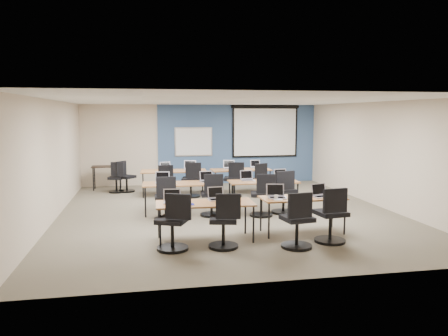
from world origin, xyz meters
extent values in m
cube|color=#6B6354|center=(0.00, 0.00, 0.00)|extent=(8.00, 9.00, 0.02)
cube|color=white|center=(0.00, 0.00, 2.70)|extent=(8.00, 9.00, 0.02)
cube|color=beige|center=(0.00, 4.50, 1.35)|extent=(8.00, 0.04, 2.70)
cube|color=beige|center=(0.00, -4.50, 1.35)|extent=(8.00, 0.04, 2.70)
cube|color=beige|center=(-4.00, 0.00, 1.35)|extent=(0.04, 9.00, 2.70)
cube|color=beige|center=(4.00, 0.00, 1.35)|extent=(0.04, 9.00, 2.70)
cube|color=#3D5977|center=(1.25, 4.47, 1.35)|extent=(5.50, 0.04, 2.70)
cube|color=#ADADAD|center=(-0.30, 4.43, 1.45)|extent=(1.28, 0.02, 0.98)
cube|color=white|center=(-0.30, 4.42, 1.45)|extent=(1.20, 0.02, 0.90)
cube|color=black|center=(2.20, 4.41, 1.80)|extent=(2.32, 0.03, 1.82)
cube|color=white|center=(2.20, 4.40, 1.76)|extent=(2.20, 0.02, 1.62)
cylinder|color=black|center=(2.20, 4.40, 2.64)|extent=(2.40, 0.10, 0.10)
cube|color=#9E662B|center=(-0.88, -2.28, 0.71)|extent=(1.83, 0.76, 0.03)
cylinder|color=black|center=(-1.74, -2.60, 0.35)|extent=(0.04, 0.04, 0.70)
cylinder|color=black|center=(-0.02, -2.60, 0.35)|extent=(0.04, 0.04, 0.70)
cylinder|color=black|center=(-1.74, -1.96, 0.35)|extent=(0.04, 0.04, 0.70)
cylinder|color=black|center=(-0.02, -1.96, 0.35)|extent=(0.04, 0.04, 0.70)
cube|color=#A8653E|center=(1.12, -2.11, 0.71)|extent=(1.68, 0.70, 0.03)
cylinder|color=black|center=(0.33, -2.40, 0.35)|extent=(0.04, 0.04, 0.70)
cylinder|color=black|center=(1.90, -2.40, 0.35)|extent=(0.04, 0.04, 0.70)
cylinder|color=black|center=(0.33, -1.82, 0.35)|extent=(0.04, 0.04, 0.70)
cylinder|color=black|center=(1.90, -1.82, 0.35)|extent=(0.04, 0.04, 0.70)
cube|color=brown|center=(-1.12, 0.14, 0.71)|extent=(1.84, 0.77, 0.03)
cylinder|color=black|center=(-1.97, -0.18, 0.35)|extent=(0.04, 0.04, 0.70)
cylinder|color=black|center=(-0.26, -0.18, 0.35)|extent=(0.04, 0.04, 0.70)
cylinder|color=black|center=(-1.97, 0.47, 0.35)|extent=(0.04, 0.04, 0.70)
cylinder|color=black|center=(-0.26, 0.47, 0.35)|extent=(0.04, 0.04, 0.70)
cube|color=brown|center=(0.92, 0.09, 0.71)|extent=(1.71, 0.71, 0.03)
cylinder|color=black|center=(0.13, -0.21, 0.35)|extent=(0.04, 0.04, 0.70)
cylinder|color=black|center=(1.72, -0.21, 0.35)|extent=(0.04, 0.04, 0.70)
cylinder|color=black|center=(0.13, 0.39, 0.35)|extent=(0.04, 0.04, 0.70)
cylinder|color=black|center=(1.72, 0.39, 0.35)|extent=(0.04, 0.04, 0.70)
cube|color=brown|center=(-1.12, 2.54, 0.71)|extent=(1.92, 0.80, 0.03)
cylinder|color=black|center=(-2.02, 2.20, 0.35)|extent=(0.04, 0.04, 0.70)
cylinder|color=black|center=(-0.22, 2.20, 0.35)|extent=(0.04, 0.04, 0.70)
cylinder|color=black|center=(-2.02, 2.88, 0.35)|extent=(0.04, 0.04, 0.70)
cylinder|color=black|center=(-0.22, 2.88, 0.35)|extent=(0.04, 0.04, 0.70)
cube|color=brown|center=(0.90, 2.48, 0.71)|extent=(1.78, 0.74, 0.03)
cylinder|color=black|center=(0.07, 2.17, 0.35)|extent=(0.04, 0.04, 0.70)
cylinder|color=black|center=(1.73, 2.17, 0.35)|extent=(0.04, 0.04, 0.70)
cylinder|color=black|center=(0.07, 2.79, 0.35)|extent=(0.04, 0.04, 0.70)
cylinder|color=black|center=(1.73, 2.79, 0.35)|extent=(0.04, 0.04, 0.70)
cube|color=#B3B3B6|center=(-1.48, -2.21, 0.74)|extent=(0.33, 0.24, 0.02)
cube|color=black|center=(-1.48, -2.23, 0.75)|extent=(0.28, 0.14, 0.00)
cube|color=#B3B3B6|center=(-1.48, -2.09, 0.87)|extent=(0.33, 0.06, 0.23)
cube|color=black|center=(-1.48, -2.09, 0.87)|extent=(0.29, 0.04, 0.18)
ellipsoid|color=white|center=(-1.26, -2.22, 0.74)|extent=(0.08, 0.10, 0.03)
cylinder|color=black|center=(-1.53, -2.74, 0.03)|extent=(0.56, 0.56, 0.05)
cylinder|color=black|center=(-1.53, -2.74, 0.25)|extent=(0.06, 0.06, 0.49)
cube|color=black|center=(-1.53, -2.74, 0.53)|extent=(0.49, 0.49, 0.08)
cube|color=black|center=(-1.44, -2.95, 0.81)|extent=(0.45, 0.06, 0.44)
cube|color=#B0B0B3|center=(-0.63, -2.09, 0.74)|extent=(0.32, 0.23, 0.02)
cube|color=black|center=(-0.63, -2.11, 0.75)|extent=(0.27, 0.14, 0.00)
cube|color=#B0B0B3|center=(-0.63, -1.96, 0.86)|extent=(0.32, 0.06, 0.22)
cube|color=black|center=(-0.63, -1.97, 0.86)|extent=(0.28, 0.04, 0.18)
ellipsoid|color=white|center=(-0.41, -2.31, 0.74)|extent=(0.07, 0.10, 0.03)
cylinder|color=black|center=(-0.63, -2.79, 0.03)|extent=(0.54, 0.54, 0.05)
cylinder|color=black|center=(-0.63, -2.79, 0.24)|extent=(0.06, 0.06, 0.48)
cube|color=black|center=(-0.63, -2.79, 0.52)|extent=(0.48, 0.48, 0.08)
cube|color=black|center=(-0.58, -3.00, 0.80)|extent=(0.43, 0.06, 0.44)
cube|color=#AAAAAA|center=(0.58, -2.13, 0.74)|extent=(0.36, 0.26, 0.02)
cube|color=black|center=(0.58, -2.15, 0.75)|extent=(0.30, 0.15, 0.00)
cube|color=#AAAAAA|center=(0.58, -1.99, 0.88)|extent=(0.36, 0.07, 0.25)
cube|color=black|center=(0.58, -2.00, 0.88)|extent=(0.31, 0.05, 0.20)
ellipsoid|color=white|center=(0.81, -2.38, 0.74)|extent=(0.06, 0.10, 0.03)
cylinder|color=black|center=(0.67, -3.03, 0.03)|extent=(0.56, 0.56, 0.05)
cylinder|color=black|center=(0.67, -3.03, 0.25)|extent=(0.06, 0.06, 0.49)
cube|color=black|center=(0.67, -3.03, 0.53)|extent=(0.49, 0.49, 0.08)
cube|color=black|center=(0.63, -3.25, 0.81)|extent=(0.45, 0.06, 0.44)
cube|color=#ACACAC|center=(1.48, -2.18, 0.74)|extent=(0.34, 0.25, 0.02)
cube|color=black|center=(1.48, -2.20, 0.75)|extent=(0.29, 0.14, 0.00)
cube|color=#ACACAC|center=(1.48, -2.04, 0.87)|extent=(0.34, 0.06, 0.24)
cube|color=black|center=(1.48, -2.05, 0.87)|extent=(0.30, 0.04, 0.19)
ellipsoid|color=white|center=(1.59, -2.31, 0.74)|extent=(0.09, 0.11, 0.03)
cylinder|color=black|center=(1.40, -2.81, 0.03)|extent=(0.58, 0.58, 0.05)
cylinder|color=black|center=(1.40, -2.81, 0.26)|extent=(0.06, 0.06, 0.51)
cube|color=black|center=(1.40, -2.81, 0.55)|extent=(0.51, 0.51, 0.08)
cube|color=black|center=(1.38, -3.05, 0.83)|extent=(0.47, 0.06, 0.44)
cube|color=silver|center=(-1.55, 0.25, 0.74)|extent=(0.34, 0.25, 0.02)
cube|color=black|center=(-1.55, 0.23, 0.75)|extent=(0.29, 0.15, 0.00)
cube|color=silver|center=(-1.55, 0.38, 0.87)|extent=(0.34, 0.06, 0.24)
cube|color=black|center=(-1.55, 0.37, 0.87)|extent=(0.30, 0.05, 0.19)
ellipsoid|color=white|center=(-1.25, 0.04, 0.74)|extent=(0.08, 0.11, 0.04)
cylinder|color=black|center=(-1.52, -0.51, 0.03)|extent=(0.54, 0.54, 0.05)
cylinder|color=black|center=(-1.52, -0.51, 0.24)|extent=(0.06, 0.06, 0.48)
cube|color=black|center=(-1.52, -0.51, 0.52)|extent=(0.48, 0.48, 0.08)
cube|color=black|center=(-1.52, -0.73, 0.80)|extent=(0.43, 0.06, 0.44)
cube|color=#B6B5BE|center=(-0.47, 0.19, 0.74)|extent=(0.34, 0.24, 0.02)
cube|color=black|center=(-0.47, 0.17, 0.75)|extent=(0.29, 0.14, 0.00)
cube|color=#B6B5BE|center=(-0.47, 0.32, 0.87)|extent=(0.34, 0.06, 0.23)
cube|color=black|center=(-0.47, 0.31, 0.87)|extent=(0.30, 0.04, 0.19)
ellipsoid|color=white|center=(-0.35, 0.17, 0.74)|extent=(0.08, 0.11, 0.04)
cylinder|color=black|center=(-0.44, -0.30, 0.03)|extent=(0.54, 0.54, 0.05)
cylinder|color=black|center=(-0.44, -0.30, 0.24)|extent=(0.06, 0.06, 0.48)
cube|color=black|center=(-0.44, -0.30, 0.52)|extent=(0.48, 0.48, 0.08)
cube|color=black|center=(-0.43, -0.52, 0.80)|extent=(0.44, 0.06, 0.44)
cube|color=#B7B7BB|center=(0.56, 0.23, 0.74)|extent=(0.32, 0.23, 0.02)
cube|color=black|center=(0.56, 0.21, 0.75)|extent=(0.27, 0.14, 0.00)
cube|color=#B7B7BB|center=(0.56, 0.36, 0.86)|extent=(0.32, 0.06, 0.22)
cube|color=black|center=(0.56, 0.35, 0.86)|extent=(0.28, 0.04, 0.18)
ellipsoid|color=white|center=(0.68, 0.04, 0.74)|extent=(0.08, 0.10, 0.03)
cylinder|color=black|center=(0.70, -0.54, 0.03)|extent=(0.54, 0.54, 0.05)
cylinder|color=black|center=(0.70, -0.54, 0.24)|extent=(0.06, 0.06, 0.48)
cube|color=black|center=(0.70, -0.54, 0.52)|extent=(0.48, 0.48, 0.08)
cube|color=black|center=(0.75, -0.75, 0.80)|extent=(0.44, 0.06, 0.44)
cube|color=#A3A3AB|center=(1.44, 0.18, 0.74)|extent=(0.35, 0.26, 0.02)
cube|color=black|center=(1.44, 0.16, 0.75)|extent=(0.30, 0.15, 0.00)
cube|color=#A3A3AB|center=(1.44, 0.32, 0.87)|extent=(0.35, 0.06, 0.24)
cube|color=black|center=(1.44, 0.31, 0.87)|extent=(0.31, 0.05, 0.20)
ellipsoid|color=white|center=(1.67, 0.15, 0.74)|extent=(0.07, 0.10, 0.03)
cylinder|color=black|center=(1.31, -0.33, 0.03)|extent=(0.58, 0.58, 0.05)
cylinder|color=black|center=(1.31, -0.33, 0.26)|extent=(0.06, 0.06, 0.51)
cube|color=black|center=(1.31, -0.33, 0.55)|extent=(0.51, 0.51, 0.08)
cube|color=black|center=(1.27, -0.56, 0.83)|extent=(0.47, 0.06, 0.44)
cube|color=silver|center=(-1.35, 2.61, 0.74)|extent=(0.32, 0.23, 0.02)
cube|color=black|center=(-1.35, 2.59, 0.75)|extent=(0.27, 0.14, 0.00)
cube|color=silver|center=(-1.35, 2.73, 0.86)|extent=(0.32, 0.06, 0.22)
cube|color=black|center=(-1.35, 2.73, 0.86)|extent=(0.28, 0.04, 0.18)
ellipsoid|color=white|center=(-1.27, 2.43, 0.74)|extent=(0.06, 0.10, 0.03)
cylinder|color=black|center=(-1.39, 1.93, 0.03)|extent=(0.51, 0.51, 0.05)
cylinder|color=black|center=(-1.39, 1.93, 0.22)|extent=(0.06, 0.06, 0.45)
cube|color=black|center=(-1.39, 1.93, 0.49)|extent=(0.45, 0.45, 0.08)
cube|color=black|center=(-1.40, 1.73, 0.77)|extent=(0.41, 0.06, 0.44)
cube|color=#B2B2B2|center=(-0.61, 2.61, 0.74)|extent=(0.36, 0.26, 0.02)
cube|color=black|center=(-0.61, 2.59, 0.75)|extent=(0.30, 0.15, 0.00)
cube|color=#B2B2B2|center=(-0.61, 2.75, 0.88)|extent=(0.36, 0.07, 0.25)
cube|color=black|center=(-0.61, 2.74, 0.88)|extent=(0.32, 0.05, 0.20)
ellipsoid|color=white|center=(-0.35, 2.58, 0.74)|extent=(0.07, 0.11, 0.04)
cylinder|color=black|center=(-0.66, 2.13, 0.03)|extent=(0.55, 0.55, 0.05)
cylinder|color=black|center=(-0.66, 2.13, 0.24)|extent=(0.06, 0.06, 0.48)
cube|color=black|center=(-0.66, 2.13, 0.52)|extent=(0.48, 0.48, 0.08)
cube|color=black|center=(-0.61, 1.91, 0.80)|extent=(0.44, 0.06, 0.44)
cube|color=#B3B3B6|center=(0.58, 2.58, 0.74)|extent=(0.34, 0.25, 0.02)
cube|color=black|center=(0.58, 2.56, 0.75)|extent=(0.29, 0.15, 0.00)
cube|color=#B3B3B6|center=(0.58, 2.72, 0.87)|extent=(0.34, 0.06, 0.24)
cube|color=black|center=(0.58, 2.71, 0.87)|extent=(0.30, 0.05, 0.20)
ellipsoid|color=white|center=(0.74, 2.49, 0.74)|extent=(0.08, 0.11, 0.04)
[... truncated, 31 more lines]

